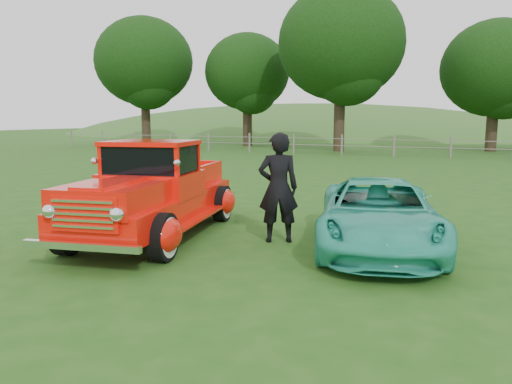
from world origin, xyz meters
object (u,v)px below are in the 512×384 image
at_px(tree_mid_west, 247,72).
at_px(tree_near_west, 341,44).
at_px(teal_sedan, 379,215).
at_px(tree_far_west, 144,62).
at_px(tree_near_east, 496,69).
at_px(man, 278,188).
at_px(red_pickup, 154,194).

xyz_separation_m(tree_mid_west, tree_near_west, (8.00, -3.00, 1.25)).
distance_m(tree_near_west, teal_sedan, 25.30).
bearing_deg(tree_far_west, teal_sedan, -46.73).
distance_m(tree_far_west, tree_near_east, 25.21).
xyz_separation_m(tree_far_west, man, (21.34, -24.75, -5.52)).
relative_size(tree_near_west, teal_sedan, 2.48).
relative_size(tree_near_east, man, 4.29).
distance_m(tree_mid_west, tree_near_west, 8.63).
bearing_deg(tree_far_west, man, -49.23).
relative_size(tree_mid_west, tree_near_west, 0.81).
bearing_deg(tree_near_east, tree_mid_west, -176.63).
height_order(tree_mid_west, tree_near_east, tree_mid_west).
relative_size(tree_near_west, tree_near_east, 1.25).
bearing_deg(teal_sedan, tree_near_east, 71.94).
relative_size(tree_far_west, tree_mid_west, 1.17).
relative_size(red_pickup, teal_sedan, 1.25).
bearing_deg(tree_near_west, teal_sedan, -73.29).
xyz_separation_m(tree_far_west, red_pickup, (19.08, -25.31, -5.69)).
distance_m(tree_mid_west, man, 30.25).
relative_size(tree_far_west, tree_near_east, 1.19).
height_order(tree_mid_west, red_pickup, tree_mid_west).
bearing_deg(man, tree_near_east, -125.03).
relative_size(tree_near_west, red_pickup, 1.99).
bearing_deg(tree_near_east, tree_near_west, -156.04).
distance_m(red_pickup, man, 2.33).
bearing_deg(tree_mid_west, tree_near_east, 3.37).
xyz_separation_m(tree_near_east, man, (-3.66, -27.75, -4.28)).
distance_m(tree_far_west, tree_mid_west, 8.30).
xyz_separation_m(tree_mid_west, man, (13.34, -26.75, -4.58)).
distance_m(tree_near_east, red_pickup, 29.27).
bearing_deg(red_pickup, man, 2.45).
bearing_deg(tree_near_west, tree_far_west, 176.42).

